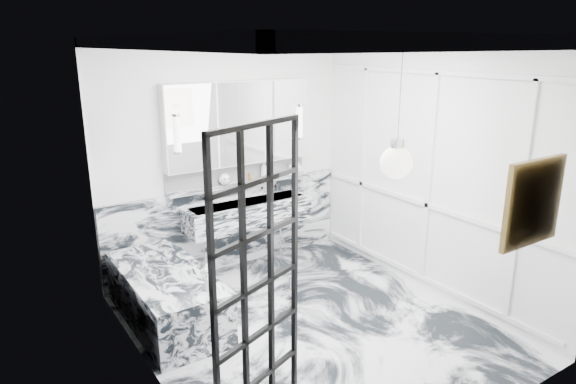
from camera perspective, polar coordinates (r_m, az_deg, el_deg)
floor at (r=5.36m, az=2.65°, el=-14.58°), size 3.60×3.60×0.00m
ceiling at (r=4.61m, az=3.13°, el=16.89°), size 3.60×3.60×0.00m
wall_back at (r=6.29m, az=-6.87°, el=3.78°), size 3.60×0.00×3.60m
wall_front at (r=3.59m, az=20.19°, el=-6.81°), size 3.60×0.00×3.60m
wall_left at (r=4.10m, az=-15.51°, el=-3.53°), size 0.00×3.60×3.60m
wall_right at (r=5.86m, az=15.61°, el=2.36°), size 0.00×3.60×3.60m
marble_clad_back at (r=6.52m, az=-6.51°, el=-3.79°), size 3.18×0.05×1.05m
marble_clad_left at (r=4.13m, az=-15.25°, el=-4.28°), size 0.02×3.56×2.68m
panel_molding at (r=5.87m, az=15.41°, el=1.39°), size 0.03×3.40×2.30m
soap_bottle_a at (r=6.48m, az=-2.71°, el=2.45°), size 0.09×0.09×0.23m
soap_bottle_b at (r=6.71m, az=0.40°, el=2.73°), size 0.11×0.11×0.18m
soap_bottle_c at (r=6.77m, az=1.13°, el=2.74°), size 0.14×0.14×0.15m
face_pot at (r=6.24m, az=-7.09°, el=1.43°), size 0.14×0.14×0.14m
amber_bottle at (r=6.40m, az=-4.19°, el=1.68°), size 0.04×0.04×0.10m
flower_vase at (r=4.85m, az=-8.77°, el=-10.07°), size 0.08×0.08×0.12m
crittall_door at (r=3.62m, az=-3.35°, el=-10.40°), size 0.84×0.35×2.25m
artwork at (r=4.05m, az=25.61°, el=-1.07°), size 0.54×0.05×0.54m
pendant_light at (r=3.74m, az=11.93°, el=3.22°), size 0.23×0.23×0.23m
trough_sink at (r=6.33m, az=-4.45°, el=-2.38°), size 1.60×0.45×0.30m
ledge at (r=6.37m, az=-5.24°, el=0.92°), size 1.90×0.14×0.04m
subway_tile at (r=6.39m, az=-5.54°, el=2.21°), size 1.90×0.03×0.23m
mirror_cabinet at (r=6.22m, az=-5.44°, el=7.61°), size 1.90×0.16×1.00m
sconce_left at (r=5.80m, az=-12.18°, el=6.30°), size 0.07×0.07×0.40m
sconce_right at (r=6.57m, az=1.34°, el=7.79°), size 0.07×0.07×0.40m
bathtub at (r=5.45m, az=-13.34°, el=-11.19°), size 0.75×1.65×0.55m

